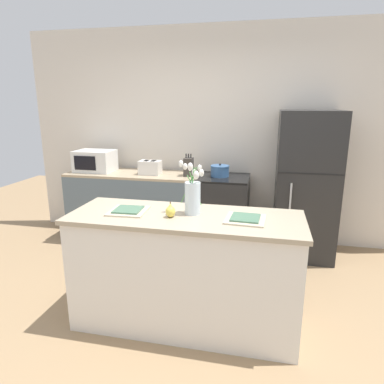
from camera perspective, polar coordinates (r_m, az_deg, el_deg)
ground_plane at (r=3.06m, az=-1.07°, el=-20.79°), size 10.00×10.00×0.00m
back_wall at (r=4.48m, az=4.86°, el=9.19°), size 5.20×0.08×2.70m
kitchen_island at (r=2.81m, az=-1.12°, el=-12.95°), size 1.80×0.66×0.94m
back_counter at (r=4.54m, az=-9.47°, el=-2.44°), size 1.68×0.60×0.91m
stove_range at (r=4.26m, az=5.22°, el=-3.45°), size 0.60×0.61×0.91m
refrigerator at (r=4.15m, az=18.46°, el=1.00°), size 0.68×0.67×1.69m
flower_vase at (r=2.61m, az=0.11°, el=-0.43°), size 0.20×0.15×0.41m
pear_figurine at (r=2.57m, az=-3.62°, el=-3.18°), size 0.07×0.07×0.12m
plate_setting_left at (r=2.75m, az=-10.58°, el=-3.04°), size 0.30×0.30×0.02m
plate_setting_right at (r=2.55m, az=8.88°, el=-4.40°), size 0.30×0.30×0.02m
toaster at (r=4.29m, az=-7.00°, el=4.09°), size 0.28×0.18×0.17m
cooking_pot at (r=4.15m, az=4.67°, el=3.53°), size 0.23×0.23×0.16m
microwave at (r=4.63m, az=-15.86°, el=5.02°), size 0.48×0.37×0.27m
knife_block at (r=4.17m, az=-0.59°, el=4.24°), size 0.10×0.14×0.27m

